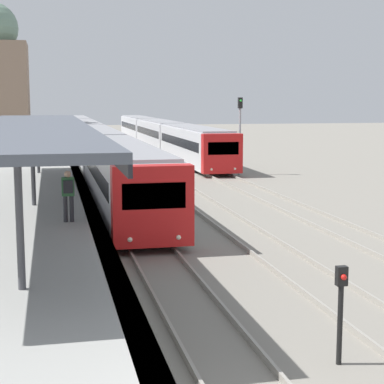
% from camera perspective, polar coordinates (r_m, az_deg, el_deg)
% --- Properties ---
extents(platform_canopy, '(4.00, 27.66, 3.04)m').
position_cam_1_polar(platform_canopy, '(24.47, -13.98, 5.62)').
color(platform_canopy, '#4C515B').
rests_on(platform_canopy, station_platform).
extents(person_on_platform, '(0.40, 0.40, 1.66)m').
position_cam_1_polar(person_on_platform, '(20.94, -10.96, 0.02)').
color(person_on_platform, '#2D2D33').
rests_on(person_on_platform, station_platform).
extents(train_near, '(2.58, 63.63, 2.95)m').
position_cam_1_polar(train_near, '(51.36, -9.04, 4.50)').
color(train_near, red).
rests_on(train_near, ground_plane).
extents(train_far, '(2.56, 46.88, 2.88)m').
position_cam_1_polar(train_far, '(62.93, -2.84, 5.21)').
color(train_far, red).
rests_on(train_far, ground_plane).
extents(signal_post_near, '(0.20, 0.21, 1.86)m').
position_cam_1_polar(signal_post_near, '(12.16, 13.08, -9.68)').
color(signal_post_near, black).
rests_on(signal_post_near, ground_plane).
extents(signal_mast_far, '(0.28, 0.29, 5.01)m').
position_cam_1_polar(signal_mast_far, '(41.91, 4.28, 5.84)').
color(signal_mast_far, gray).
rests_on(signal_mast_far, ground_plane).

